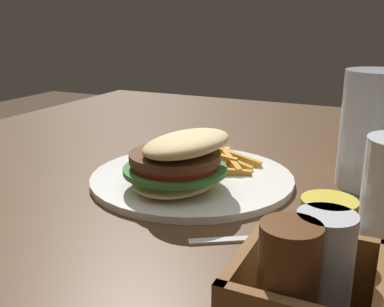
{
  "coord_description": "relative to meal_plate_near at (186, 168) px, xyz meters",
  "views": [
    {
      "loc": [
        0.58,
        0.2,
        0.93
      ],
      "look_at": [
        0.02,
        -0.07,
        0.75
      ],
      "focal_mm": 42.0,
      "sensor_mm": 36.0,
      "label": 1
    }
  ],
  "objects": [
    {
      "name": "beer_glass",
      "position": [
        -0.12,
        0.23,
        0.05
      ],
      "size": [
        0.09,
        0.09,
        0.16
      ],
      "color": "silver",
      "rests_on": "dining_table"
    },
    {
      "name": "condiment_caddy",
      "position": [
        0.26,
        0.22,
        0.02
      ],
      "size": [
        0.11,
        0.1,
        0.11
      ],
      "color": "brown",
      "rests_on": "dining_table"
    },
    {
      "name": "dining_table",
      "position": [
        -0.05,
        0.06,
        -0.14
      ],
      "size": [
        1.34,
        1.32,
        0.7
      ],
      "color": "#4C331E",
      "rests_on": "ground_plane"
    },
    {
      "name": "meal_plate_near",
      "position": [
        0.0,
        0.0,
        0.0
      ],
      "size": [
        0.3,
        0.3,
        0.1
      ],
      "color": "white",
      "rests_on": "dining_table"
    },
    {
      "name": "spoon",
      "position": [
        0.07,
        0.19,
        -0.02
      ],
      "size": [
        0.11,
        0.16,
        0.02
      ],
      "rotation": [
        0.0,
        0.0,
        2.13
      ],
      "color": "silver",
      "rests_on": "dining_table"
    }
  ]
}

